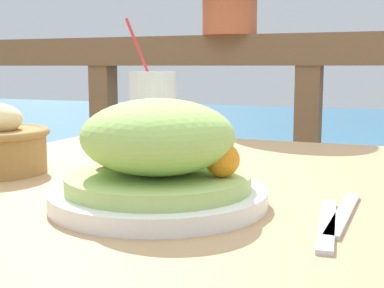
{
  "coord_description": "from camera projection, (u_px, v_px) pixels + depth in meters",
  "views": [
    {
      "loc": [
        0.26,
        -0.72,
        0.92
      ],
      "look_at": [
        -0.0,
        -0.06,
        0.82
      ],
      "focal_mm": 50.0,
      "sensor_mm": 36.0,
      "label": 1
    }
  ],
  "objects": [
    {
      "name": "patio_table",
      "position": [
        209.0,
        254.0,
        0.8
      ],
      "size": [
        0.9,
        0.88,
        0.76
      ],
      "color": "tan",
      "rests_on": "ground_plane"
    },
    {
      "name": "railing_fence",
      "position": [
        307.0,
        143.0,
        1.56
      ],
      "size": [
        2.8,
        0.08,
        1.02
      ],
      "color": "brown",
      "rests_on": "ground_plane"
    },
    {
      "name": "sea_backdrop",
      "position": [
        364.0,
        161.0,
        3.92
      ],
      "size": [
        12.0,
        4.0,
        0.47
      ],
      "color": "teal",
      "rests_on": "ground_plane"
    },
    {
      "name": "salad_plate",
      "position": [
        158.0,
        160.0,
        0.63
      ],
      "size": [
        0.26,
        0.26,
        0.13
      ],
      "color": "white",
      "rests_on": "patio_table"
    },
    {
      "name": "drink_glass",
      "position": [
        153.0,
        116.0,
        0.92
      ],
      "size": [
        0.09,
        0.08,
        0.24
      ],
      "color": "silver",
      "rests_on": "patio_table"
    },
    {
      "name": "fork",
      "position": [
        327.0,
        224.0,
        0.55
      ],
      "size": [
        0.04,
        0.18,
        0.0
      ],
      "color": "silver",
      "rests_on": "patio_table"
    },
    {
      "name": "knife",
      "position": [
        343.0,
        214.0,
        0.59
      ],
      "size": [
        0.02,
        0.18,
        0.0
      ],
      "color": "silver",
      "rests_on": "patio_table"
    },
    {
      "name": "orange_near_basket",
      "position": [
        182.0,
        133.0,
        1.02
      ],
      "size": [
        0.08,
        0.08,
        0.08
      ],
      "color": "orange",
      "rests_on": "patio_table"
    }
  ]
}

